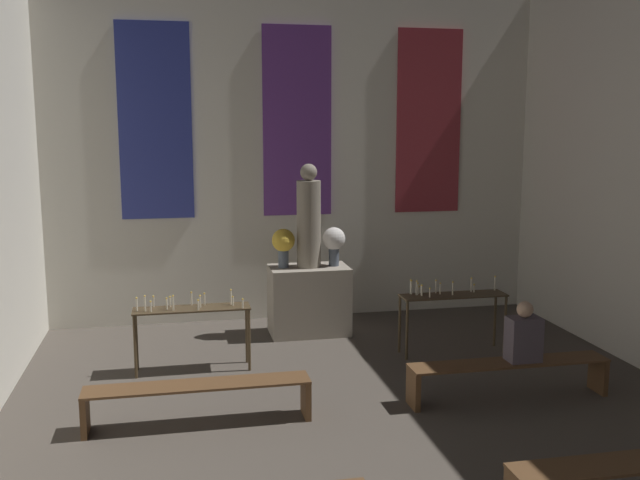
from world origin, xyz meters
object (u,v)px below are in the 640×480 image
Objects in this scene: candle_rack_left at (192,316)px; pew_back_right at (509,371)px; pew_back_left at (198,394)px; statue at (309,220)px; flower_vase_left at (283,243)px; altar at (309,300)px; person_seated at (524,335)px; flower_vase_right at (334,241)px; candle_rack_right at (452,302)px.

candle_rack_left is 0.63× the size of pew_back_right.
statue is at bearing 59.96° from pew_back_left.
statue is 0.49m from flower_vase_left.
altar reaches higher than pew_back_right.
pew_back_left is 3.37× the size of person_seated.
flower_vase_right is 0.25× the size of pew_back_left.
flower_vase_right is 1.95m from candle_rack_right.
candle_rack_left is (-2.08, -1.27, -0.66)m from flower_vase_right.
candle_rack_left is at bearing -148.66° from flower_vase_right.
pew_back_right is at bearing -59.96° from statue.
altar is 1.68× the size of person_seated.
statue is 2.63× the size of flower_vase_right.
statue is 0.65× the size of pew_back_right.
candle_rack_right is 0.63× the size of pew_back_left.
pew_back_left is 3.40m from pew_back_right.
flower_vase_left is 3.38m from pew_back_left.
statue is 3.61m from person_seated.
flower_vase_left is 3.74m from person_seated.
candle_rack_right reaches higher than candle_rack_left.
pew_back_left and pew_back_right have the same top height.
candle_rack_left is at bearing -179.92° from candle_rack_right.
flower_vase_left is (-0.37, 0.00, -0.32)m from statue.
pew_back_right is (0.00, -1.67, -0.36)m from candle_rack_right.
pew_back_right is at bearing -54.85° from flower_vase_left.
statue is at bearing 0.00° from flower_vase_left.
statue is at bearing 36.52° from candle_rack_left.
pew_back_right is (1.70, -2.94, -0.17)m from altar.
candle_rack_left is at bearing 153.92° from pew_back_right.
person_seated reaches higher than altar.
flower_vase_right is 3.74m from pew_back_left.
person_seated reaches higher than candle_rack_right.
statue reaches higher than altar.
pew_back_left is (-1.33, -2.94, -1.03)m from flower_vase_left.
candle_rack_right is 2.11× the size of person_seated.
person_seated is (1.49, -2.94, -0.63)m from flower_vase_right.
flower_vase_right reaches higher than pew_back_left.
flower_vase_right reaches higher than altar.
pew_back_left is at bearing -114.34° from flower_vase_left.
pew_back_right is at bearing -59.96° from altar.
statue is 3.65m from pew_back_right.
pew_back_left is at bearing -125.15° from flower_vase_right.
altar is 2.02× the size of flower_vase_right.
candle_rack_right reaches higher than altar.
altar is 0.50× the size of pew_back_left.
pew_back_right is at bearing -65.66° from flower_vase_right.
candle_rack_left is 3.41m from candle_rack_right.
flower_vase_right is at bearing 136.36° from candle_rack_right.
altar reaches higher than pew_back_left.
altar is 0.93m from flower_vase_right.
statue is 3.65m from pew_back_left.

